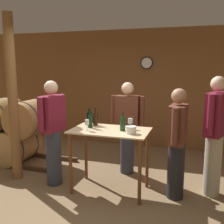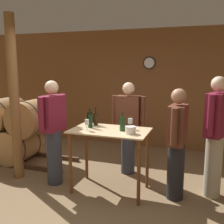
% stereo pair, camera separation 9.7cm
% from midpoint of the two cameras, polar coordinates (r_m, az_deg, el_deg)
% --- Properties ---
extents(ground_plane, '(14.00, 14.00, 0.00)m').
position_cam_midpoint_polar(ground_plane, '(3.87, -4.94, -19.21)').
color(ground_plane, brown).
extents(back_wall, '(8.40, 0.08, 2.70)m').
position_cam_midpoint_polar(back_wall, '(6.13, 5.28, 5.04)').
color(back_wall, brown).
rests_on(back_wall, ground_plane).
extents(barrel_rack, '(3.01, 0.80, 1.26)m').
position_cam_midpoint_polar(barrel_rack, '(5.62, -22.12, -3.82)').
color(barrel_rack, '#4C331E').
rests_on(barrel_rack, ground_plane).
extents(tasting_table, '(1.15, 0.69, 0.95)m').
position_cam_midpoint_polar(tasting_table, '(3.92, -1.16, -6.56)').
color(tasting_table, '#D1B284').
rests_on(tasting_table, ground_plane).
extents(wooden_post, '(0.16, 0.16, 2.70)m').
position_cam_midpoint_polar(wooden_post, '(4.55, -21.36, 2.58)').
color(wooden_post, brown).
rests_on(wooden_post, ground_plane).
extents(wine_bottle_far_left, '(0.08, 0.08, 0.28)m').
position_cam_midpoint_polar(wine_bottle_far_left, '(4.17, -5.63, -1.38)').
color(wine_bottle_far_left, black).
rests_on(wine_bottle_far_left, tasting_table).
extents(wine_bottle_left, '(0.07, 0.07, 0.29)m').
position_cam_midpoint_polar(wine_bottle_left, '(3.99, -5.47, -1.88)').
color(wine_bottle_left, black).
rests_on(wine_bottle_left, tasting_table).
extents(wine_bottle_center, '(0.07, 0.07, 0.29)m').
position_cam_midpoint_polar(wine_bottle_center, '(4.15, -4.31, -1.47)').
color(wine_bottle_center, black).
rests_on(wine_bottle_center, tasting_table).
extents(wine_bottle_right, '(0.08, 0.08, 0.27)m').
position_cam_midpoint_polar(wine_bottle_right, '(3.79, 1.60, -2.56)').
color(wine_bottle_right, '#193819').
rests_on(wine_bottle_right, tasting_table).
extents(wine_glass_near_left, '(0.06, 0.06, 0.16)m').
position_cam_midpoint_polar(wine_glass_near_left, '(3.82, -6.18, -2.32)').
color(wine_glass_near_left, silver).
rests_on(wine_glass_near_left, tasting_table).
extents(wine_glass_near_center, '(0.07, 0.07, 0.16)m').
position_cam_midpoint_polar(wine_glass_near_center, '(3.90, 3.29, -2.01)').
color(wine_glass_near_center, silver).
rests_on(wine_glass_near_center, tasting_table).
extents(ice_bucket, '(0.15, 0.15, 0.10)m').
position_cam_midpoint_polar(ice_bucket, '(3.66, 3.40, -3.91)').
color(ice_bucket, white).
rests_on(ice_bucket, tasting_table).
extents(person_host, '(0.25, 0.59, 1.59)m').
position_cam_midpoint_polar(person_host, '(3.79, 13.26, -6.33)').
color(person_host, '#232328').
rests_on(person_host, ground_plane).
extents(person_visitor_with_scarf, '(0.29, 0.58, 1.67)m').
position_cam_midpoint_polar(person_visitor_with_scarf, '(4.22, -13.41, -4.02)').
color(person_visitor_with_scarf, '#333847').
rests_on(person_visitor_with_scarf, ground_plane).
extents(person_visitor_bearded, '(0.59, 0.24, 1.61)m').
position_cam_midpoint_polar(person_visitor_bearded, '(4.57, 2.75, -3.08)').
color(person_visitor_bearded, '#333847').
rests_on(person_visitor_bearded, ground_plane).
extents(person_visitor_near_door, '(0.34, 0.56, 1.75)m').
position_cam_midpoint_polar(person_visitor_near_door, '(4.01, 20.82, -4.47)').
color(person_visitor_near_door, '#B7AD93').
rests_on(person_visitor_near_door, ground_plane).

